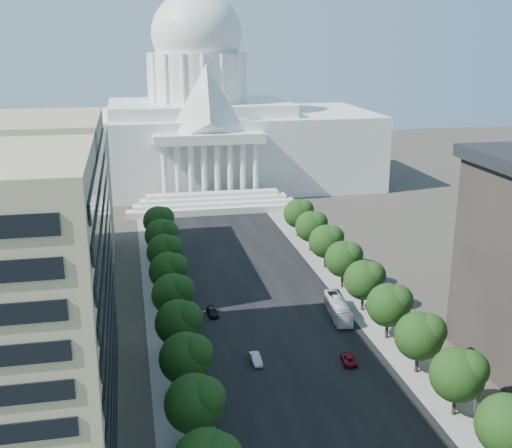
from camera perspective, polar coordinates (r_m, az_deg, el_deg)
road_asphalt at (r=137.15m, az=-0.34°, el=-5.24°), size 30.00×260.00×0.01m
sidewalk_left at (r=135.07m, az=-8.32°, el=-5.77°), size 8.00×260.00×0.02m
sidewalk_right at (r=141.76m, az=7.24°, el=-4.64°), size 8.00×260.00×0.02m
capitol at (r=223.42m, az=-5.07°, el=8.51°), size 120.00×56.00×73.00m
office_block_left_far at (r=141.70m, az=-20.60°, el=0.79°), size 38.00×52.00×30.00m
tree_l_c at (r=83.84m, az=-5.27°, el=-15.49°), size 7.79×7.60×9.97m
tree_l_d at (r=94.20m, az=-6.09°, el=-11.67°), size 7.79×7.60×9.97m
tree_l_e at (r=104.91m, az=-6.73°, el=-8.62°), size 7.79×7.60×9.97m
tree_l_f at (r=115.88m, az=-7.25°, el=-6.13°), size 7.79×7.60×9.97m
tree_l_g at (r=127.03m, az=-7.67°, el=-4.08°), size 7.79×7.60×9.97m
tree_l_h at (r=138.32m, az=-8.01°, el=-2.37°), size 7.79×7.60×9.97m
tree_l_i at (r=149.73m, az=-8.31°, el=-0.91°), size 7.79×7.60×9.97m
tree_l_j at (r=161.22m, az=-8.56°, el=0.34°), size 7.79×7.60×9.97m
tree_r_b at (r=85.15m, az=21.70°, el=-16.17°), size 7.79×7.60×9.97m
tree_r_c at (r=93.85m, az=17.71°, el=-12.54°), size 7.79×7.60×9.97m
tree_r_d at (r=103.21m, az=14.51°, el=-9.50°), size 7.79×7.60×9.97m
tree_r_e at (r=113.07m, az=11.89°, el=-6.96°), size 7.79×7.60×9.97m
tree_r_f at (r=123.31m, az=9.73°, el=-4.82°), size 7.79×7.60×9.97m
tree_r_g at (r=133.84m, az=7.91°, el=-3.01°), size 7.79×7.60×9.97m
tree_r_h at (r=144.61m, az=6.36°, el=-1.46°), size 7.79×7.60×9.97m
tree_r_i at (r=155.55m, az=5.04°, el=-0.13°), size 7.79×7.60×9.97m
tree_r_j at (r=166.64m, az=3.88°, el=1.03°), size 7.79×7.60×9.97m
streetlight_b at (r=94.27m, az=18.77°, el=-12.95°), size 2.61×0.44×9.00m
streetlight_c at (r=114.08m, az=12.56°, el=-7.13°), size 2.61×0.44×9.00m
streetlight_d at (r=135.62m, az=8.36°, el=-3.05°), size 2.61×0.44×9.00m
streetlight_e at (r=158.18m, az=5.35°, el=-0.10°), size 2.61×0.44×9.00m
streetlight_f at (r=181.38m, az=3.11°, el=2.11°), size 2.61×0.44×9.00m
car_silver at (r=105.20m, az=-0.03°, el=-11.92°), size 1.65×4.36×1.42m
car_red at (r=106.47m, az=8.25°, el=-11.78°), size 2.77×4.94×1.31m
car_dark_b at (r=121.89m, az=-3.89°, el=-7.83°), size 2.22×4.59×1.29m
city_bus at (r=121.62m, az=7.31°, el=-7.43°), size 4.14×12.64×3.46m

